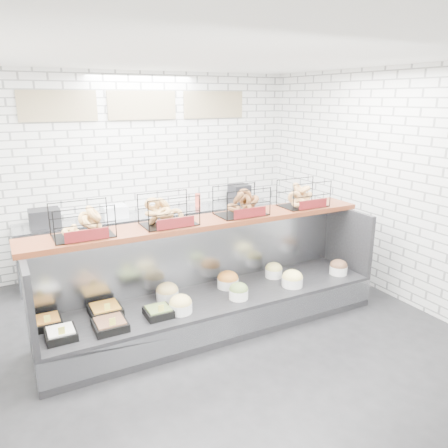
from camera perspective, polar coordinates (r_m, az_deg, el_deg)
ground at (r=5.10m, az=0.50°, el=-14.60°), size 5.50×5.50×0.00m
room_shell at (r=4.95m, az=-2.80°, el=9.76°), size 5.02×5.51×3.01m
display_case at (r=5.21m, az=-1.43°, el=-9.83°), size 4.00×0.90×1.20m
bagel_shelf at (r=5.00m, az=-2.30°, el=1.88°), size 4.10×0.50×0.40m
prep_counter at (r=6.96m, az=-9.08°, el=-1.95°), size 4.00×0.60×1.20m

